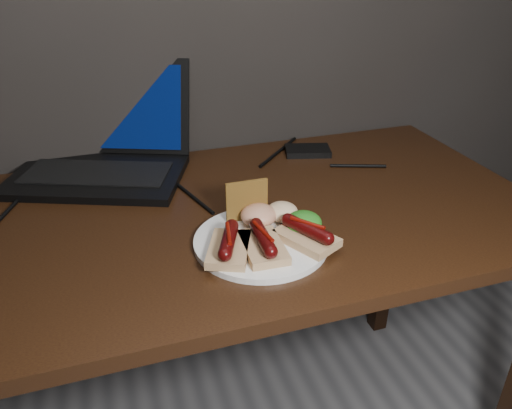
{
  "coord_description": "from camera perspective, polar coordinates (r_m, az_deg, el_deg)",
  "views": [
    {
      "loc": [
        -0.2,
        0.49,
        1.27
      ],
      "look_at": [
        0.05,
        1.27,
        0.82
      ],
      "focal_mm": 35.0,
      "sensor_mm": 36.0,
      "label": 1
    }
  ],
  "objects": [
    {
      "name": "laptop",
      "position": [
        1.28,
        -17.08,
        6.06
      ],
      "size": [
        0.49,
        0.46,
        0.25
      ],
      "color": "black",
      "rests_on": "desk"
    },
    {
      "name": "coleslaw_mound",
      "position": [
        1.0,
        2.99,
        -0.82
      ],
      "size": [
        0.06,
        0.06,
        0.04
      ],
      "primitive_type": "ellipsoid",
      "color": "white",
      "rests_on": "plate"
    },
    {
      "name": "desk_cables",
      "position": [
        1.18,
        -5.33,
        2.61
      ],
      "size": [
        0.94,
        0.36,
        0.01
      ],
      "color": "black",
      "rests_on": "desk"
    },
    {
      "name": "salsa_mound",
      "position": [
        0.98,
        0.32,
        -1.22
      ],
      "size": [
        0.07,
        0.07,
        0.04
      ],
      "primitive_type": "ellipsoid",
      "color": "#AA1711",
      "rests_on": "plate"
    },
    {
      "name": "salad_greens",
      "position": [
        0.96,
        5.48,
        -2.05
      ],
      "size": [
        0.07,
        0.07,
        0.04
      ],
      "primitive_type": "ellipsoid",
      "color": "#115110",
      "rests_on": "plate"
    },
    {
      "name": "plate",
      "position": [
        0.95,
        0.56,
        -4.24
      ],
      "size": [
        0.28,
        0.28,
        0.01
      ],
      "primitive_type": "cylinder",
      "rotation": [
        0.0,
        0.0,
        0.1
      ],
      "color": "white",
      "rests_on": "desk"
    },
    {
      "name": "bread_sausage_left",
      "position": [
        0.89,
        -3.13,
        -4.64
      ],
      "size": [
        0.11,
        0.13,
        0.04
      ],
      "color": "#DEBC82",
      "rests_on": "plate"
    },
    {
      "name": "crispbread",
      "position": [
        0.98,
        -1.05,
        0.46
      ],
      "size": [
        0.09,
        0.01,
        0.08
      ],
      "primitive_type": "cube",
      "color": "olive",
      "rests_on": "plate"
    },
    {
      "name": "hard_drive",
      "position": [
        1.35,
        5.91,
        6.13
      ],
      "size": [
        0.13,
        0.1,
        0.02
      ],
      "primitive_type": "cube",
      "rotation": [
        0.0,
        0.0,
        -0.27
      ],
      "color": "black",
      "rests_on": "desk"
    },
    {
      "name": "bread_sausage_center",
      "position": [
        0.9,
        0.81,
        -4.41
      ],
      "size": [
        0.08,
        0.12,
        0.04
      ],
      "color": "#DEBC82",
      "rests_on": "plate"
    },
    {
      "name": "bread_sausage_right",
      "position": [
        0.93,
        5.82,
        -3.39
      ],
      "size": [
        0.11,
        0.13,
        0.04
      ],
      "color": "#DEBC82",
      "rests_on": "plate"
    },
    {
      "name": "desk",
      "position": [
        1.1,
        -4.27,
        -5.02
      ],
      "size": [
        1.4,
        0.7,
        0.75
      ],
      "color": "black",
      "rests_on": "ground"
    }
  ]
}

